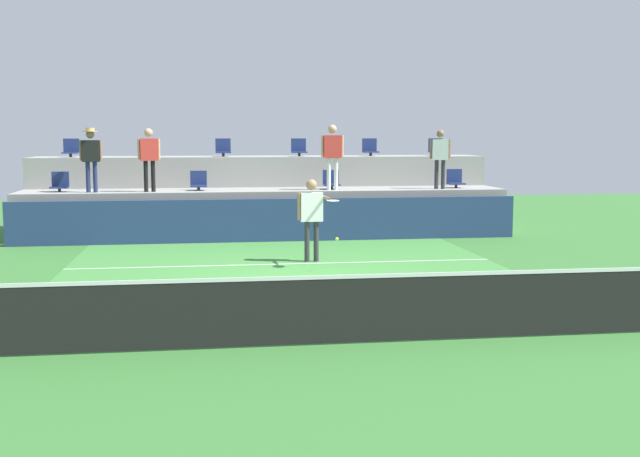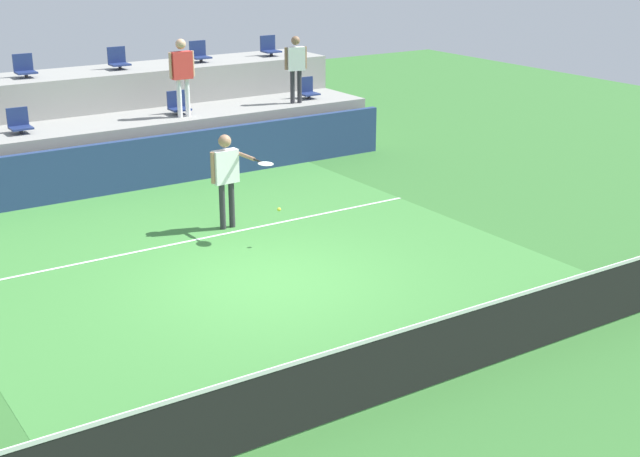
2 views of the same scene
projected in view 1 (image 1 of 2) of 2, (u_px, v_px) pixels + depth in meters
ground_plane at (296, 286)px, 14.08m from camera, size 40.00×40.00×0.00m
court_inner_paint at (290, 276)px, 15.07m from camera, size 9.00×10.00×0.01m
court_service_line at (283, 264)px, 16.44m from camera, size 9.00×0.06×0.00m
tennis_net at (331, 307)px, 10.09m from camera, size 10.48×0.08×1.07m
sponsor_backboard at (270, 220)px, 19.91m from camera, size 13.00×0.16×1.10m
seating_tier_lower at (266, 212)px, 21.18m from camera, size 13.00×1.80×1.25m
seating_tier_upper at (261, 192)px, 22.90m from camera, size 13.00×1.80×2.10m
stadium_chair_lower_far_left at (60, 183)px, 20.26m from camera, size 0.44×0.40×0.52m
stadium_chair_lower_left at (199, 182)px, 20.76m from camera, size 0.44×0.40×0.52m
stadium_chair_lower_right at (331, 181)px, 21.27m from camera, size 0.44×0.40×0.52m
stadium_chair_lower_far_right at (455, 180)px, 21.77m from camera, size 0.44×0.40×0.52m
stadium_chair_upper_far_left at (71, 149)px, 21.92m from camera, size 0.44×0.40×0.52m
stadium_chair_upper_left at (149, 149)px, 22.23m from camera, size 0.44×0.40×0.52m
stadium_chair_upper_mid_left at (223, 149)px, 22.53m from camera, size 0.44×0.40×0.52m
stadium_chair_upper_mid_right at (299, 149)px, 22.84m from camera, size 0.44×0.40×0.52m
stadium_chair_upper_right at (370, 149)px, 23.14m from camera, size 0.44×0.40×0.52m
stadium_chair_upper_far_right at (436, 148)px, 23.43m from camera, size 0.44×0.40×0.52m
tennis_player at (312, 211)px, 16.65m from camera, size 0.76×1.21×1.78m
spectator_with_hat at (91, 153)px, 19.91m from camera, size 0.57×0.40×1.65m
spectator_in_grey at (149, 154)px, 20.12m from camera, size 0.58×0.25×1.64m
spectator_in_white at (332, 151)px, 20.79m from camera, size 0.60×0.24×1.74m
spectator_leaning_on_rail at (440, 154)px, 21.22m from camera, size 0.57×0.26×1.61m
tennis_ball at (337, 239)px, 15.47m from camera, size 0.07×0.07×0.07m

